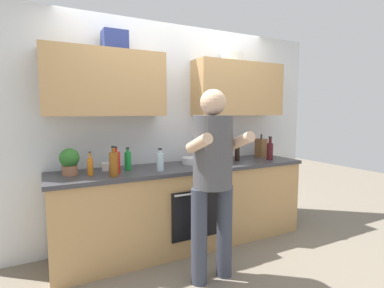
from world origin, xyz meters
TOP-DOWN VIEW (x-y plane):
  - ground_plane at (0.00, 0.00)m, footprint 12.00×12.00m
  - back_wall_unit at (-0.00, 0.27)m, footprint 4.00×0.38m
  - counter at (-0.00, -0.00)m, footprint 2.84×0.67m
  - person_standing at (-0.10, -0.74)m, footprint 0.49×0.45m
  - bottle_soy at (0.69, 0.01)m, footprint 0.06×0.06m
  - bottle_hotsauce at (-0.78, -0.07)m, footprint 0.08×0.08m
  - bottle_oil at (0.46, -0.13)m, footprint 0.06×0.06m
  - bottle_juice at (-1.01, -0.03)m, footprint 0.05×0.05m
  - bottle_water at (-0.36, -0.14)m, footprint 0.07×0.07m
  - bottle_syrup at (-0.83, -0.18)m, footprint 0.08×0.08m
  - bottle_wine at (1.10, -0.11)m, footprint 0.08×0.08m
  - bottle_soda at (-0.63, 0.06)m, footprint 0.07×0.07m
  - cup_coffee at (-0.85, 0.12)m, footprint 0.07×0.07m
  - mixing_bowl at (0.12, 0.07)m, footprint 0.24×0.24m
  - knife_block at (1.16, 0.13)m, footprint 0.10×0.14m
  - potted_herb at (-1.18, 0.06)m, footprint 0.18×0.18m
  - grocery_bag_crisps at (0.49, 0.08)m, footprint 0.26×0.19m

SIDE VIEW (x-z plane):
  - ground_plane at x=0.00m, z-range 0.00..0.00m
  - counter at x=0.00m, z-range 0.00..0.90m
  - mixing_bowl at x=0.12m, z-range 0.90..0.98m
  - cup_coffee at x=-0.85m, z-range 0.90..0.98m
  - bottle_juice at x=-1.01m, z-range 0.87..1.10m
  - grocery_bag_crisps at x=0.49m, z-range 0.90..1.07m
  - person_standing at x=-0.10m, z-range 0.15..1.83m
  - bottle_water at x=-0.36m, z-range 0.88..1.11m
  - bottle_soy at x=0.69m, z-range 0.88..1.11m
  - bottle_soda at x=-0.63m, z-range 0.88..1.11m
  - bottle_hotsauce at x=-0.78m, z-range 0.88..1.14m
  - bottle_syrup at x=-0.83m, z-range 0.88..1.16m
  - bottle_wine at x=1.10m, z-range 0.87..1.16m
  - knife_block at x=1.16m, z-range 0.87..1.17m
  - potted_herb at x=-1.18m, z-range 0.91..1.16m
  - bottle_oil at x=0.46m, z-range 0.88..1.20m
  - back_wall_unit at x=0.00m, z-range 0.25..2.75m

